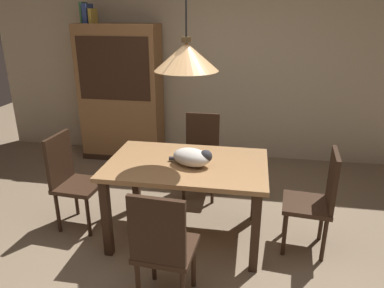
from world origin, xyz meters
The scene contains 13 objects.
ground centered at (0.00, 0.00, 0.00)m, with size 10.00×10.00×0.00m, color #847056.
back_wall centered at (0.00, 2.65, 1.45)m, with size 6.40×0.10×2.90m, color beige.
dining_table centered at (-0.02, 0.51, 0.65)m, with size 1.40×0.90×0.75m.
chair_left_side centered at (-1.15, 0.51, 0.51)m, with size 0.43×0.43×0.93m.
chair_near_front centered at (-0.02, -0.37, 0.51)m, with size 0.43×0.43×0.93m.
chair_far_back centered at (-0.02, 1.39, 0.51)m, with size 0.40×0.40×0.93m.
chair_right_side centered at (1.11, 0.50, 0.51)m, with size 0.44×0.44×0.93m.
cat_sleeping centered at (0.04, 0.45, 0.83)m, with size 0.41×0.33×0.16m.
pendant_lamp centered at (-0.02, 0.51, 1.66)m, with size 0.52×0.52×1.30m.
hutch_bookcase centered at (-1.28, 2.32, 0.89)m, with size 1.12×0.45×1.85m.
book_green_slim centered at (-1.72, 2.32, 1.98)m, with size 0.03×0.20×0.26m, color #427A4C.
book_blue_wide centered at (-1.66, 2.32, 1.97)m, with size 0.06×0.24×0.24m, color #384C93.
book_yellow_short centered at (-1.60, 2.32, 1.94)m, with size 0.04×0.20×0.18m, color gold.
Camera 1 is at (0.52, -2.33, 2.00)m, focal length 33.44 mm.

